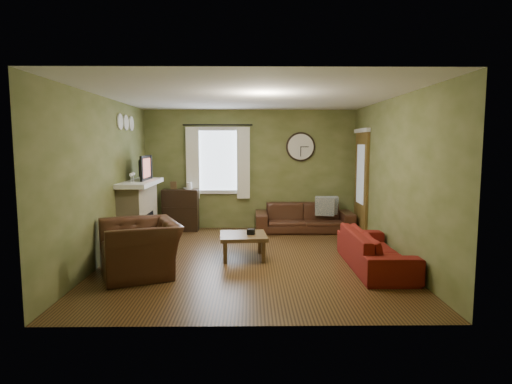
{
  "coord_description": "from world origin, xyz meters",
  "views": [
    {
      "loc": [
        0.01,
        -6.8,
        1.86
      ],
      "look_at": [
        0.1,
        0.4,
        1.05
      ],
      "focal_mm": 30.0,
      "sensor_mm": 36.0,
      "label": 1
    }
  ],
  "objects_px": {
    "sofa_red": "(375,250)",
    "armchair": "(140,248)",
    "bookshelf": "(181,210)",
    "sofa_brown": "(304,218)",
    "coffee_table": "(243,246)"
  },
  "relations": [
    {
      "from": "sofa_red",
      "to": "armchair",
      "type": "relative_size",
      "value": 1.64
    },
    {
      "from": "sofa_red",
      "to": "armchair",
      "type": "bearing_deg",
      "value": 94.13
    },
    {
      "from": "bookshelf",
      "to": "coffee_table",
      "type": "height_order",
      "value": "bookshelf"
    },
    {
      "from": "sofa_brown",
      "to": "armchair",
      "type": "height_order",
      "value": "armchair"
    },
    {
      "from": "bookshelf",
      "to": "armchair",
      "type": "bearing_deg",
      "value": -91.45
    },
    {
      "from": "sofa_brown",
      "to": "bookshelf",
      "type": "bearing_deg",
      "value": 177.63
    },
    {
      "from": "sofa_red",
      "to": "bookshelf",
      "type": "bearing_deg",
      "value": 49.93
    },
    {
      "from": "sofa_brown",
      "to": "armchair",
      "type": "relative_size",
      "value": 1.75
    },
    {
      "from": "coffee_table",
      "to": "armchair",
      "type": "bearing_deg",
      "value": -150.2
    },
    {
      "from": "bookshelf",
      "to": "sofa_red",
      "type": "xyz_separation_m",
      "value": [
        3.38,
        -2.84,
        -0.17
      ]
    },
    {
      "from": "sofa_brown",
      "to": "sofa_red",
      "type": "height_order",
      "value": "sofa_brown"
    },
    {
      "from": "bookshelf",
      "to": "sofa_brown",
      "type": "height_order",
      "value": "bookshelf"
    },
    {
      "from": "sofa_red",
      "to": "coffee_table",
      "type": "height_order",
      "value": "sofa_red"
    },
    {
      "from": "armchair",
      "to": "coffee_table",
      "type": "xyz_separation_m",
      "value": [
        1.46,
        0.84,
        -0.18
      ]
    },
    {
      "from": "sofa_red",
      "to": "armchair",
      "type": "distance_m",
      "value": 3.46
    }
  ]
}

